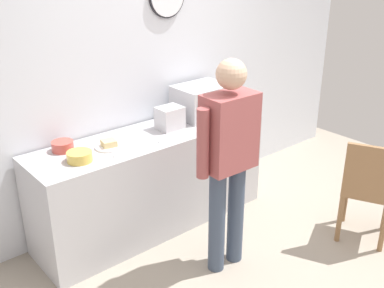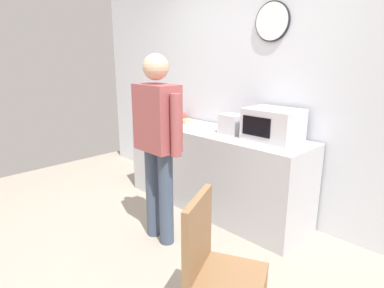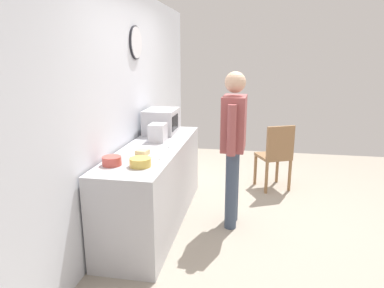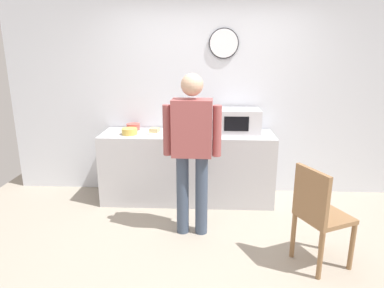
% 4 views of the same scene
% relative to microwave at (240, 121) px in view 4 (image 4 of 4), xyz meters
% --- Properties ---
extents(ground_plane, '(6.00, 6.00, 0.00)m').
position_rel_microwave_xyz_m(ground_plane, '(-0.40, -1.31, -1.05)').
color(ground_plane, '#9E9384').
extents(back_wall, '(5.40, 0.13, 2.60)m').
position_rel_microwave_xyz_m(back_wall, '(-0.40, 0.29, 0.26)').
color(back_wall, silver).
rests_on(back_wall, ground_plane).
extents(kitchen_counter, '(2.18, 0.62, 0.90)m').
position_rel_microwave_xyz_m(kitchen_counter, '(-0.67, -0.09, -0.60)').
color(kitchen_counter, '#B7B7BC').
rests_on(kitchen_counter, ground_plane).
extents(microwave, '(0.50, 0.39, 0.30)m').
position_rel_microwave_xyz_m(microwave, '(0.00, 0.00, 0.00)').
color(microwave, silver).
rests_on(microwave, kitchen_counter).
extents(sandwich_plate, '(0.23, 0.23, 0.07)m').
position_rel_microwave_xyz_m(sandwich_plate, '(-1.08, -0.10, -0.13)').
color(sandwich_plate, white).
rests_on(sandwich_plate, kitchen_counter).
extents(salad_bowl, '(0.17, 0.17, 0.08)m').
position_rel_microwave_xyz_m(salad_bowl, '(-1.40, 0.09, -0.11)').
color(salad_bowl, '#C64C42').
rests_on(salad_bowl, kitchen_counter).
extents(cereal_bowl, '(0.19, 0.19, 0.08)m').
position_rel_microwave_xyz_m(cereal_bowl, '(-1.39, -0.18, -0.11)').
color(cereal_bowl, gold).
rests_on(cereal_bowl, kitchen_counter).
extents(toaster, '(0.22, 0.18, 0.20)m').
position_rel_microwave_xyz_m(toaster, '(-0.44, -0.07, -0.05)').
color(toaster, silver).
rests_on(toaster, kitchen_counter).
extents(fork_utensil, '(0.17, 0.03, 0.01)m').
position_rel_microwave_xyz_m(fork_utensil, '(-1.07, -0.28, -0.15)').
color(fork_utensil, silver).
rests_on(fork_utensil, kitchen_counter).
extents(spoon_utensil, '(0.17, 0.02, 0.01)m').
position_rel_microwave_xyz_m(spoon_utensil, '(-0.63, -0.27, -0.15)').
color(spoon_utensil, silver).
rests_on(spoon_utensil, kitchen_counter).
extents(person_standing, '(0.59, 0.25, 1.70)m').
position_rel_microwave_xyz_m(person_standing, '(-0.57, -0.95, -0.05)').
color(person_standing, '#3D4A5F').
rests_on(person_standing, ground_plane).
extents(wooden_chair, '(0.53, 0.53, 0.94)m').
position_rel_microwave_xyz_m(wooden_chair, '(0.58, -1.48, -0.52)').
color(wooden_chair, olive).
rests_on(wooden_chair, ground_plane).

